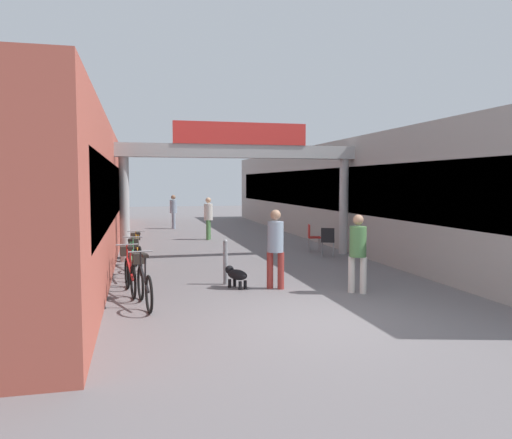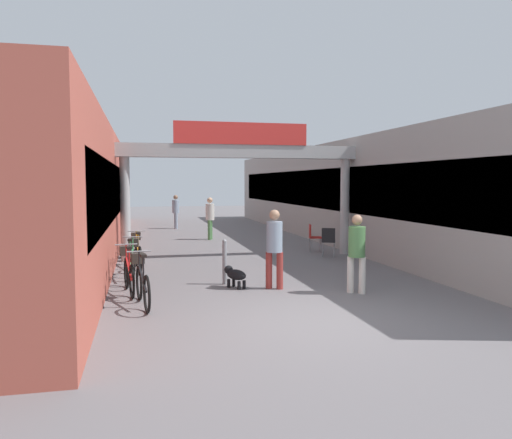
{
  "view_description": "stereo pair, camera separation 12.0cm",
  "coord_description": "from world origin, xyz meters",
  "px_view_note": "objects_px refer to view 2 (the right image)",
  "views": [
    {
      "loc": [
        -3.0,
        -7.58,
        2.26
      ],
      "look_at": [
        0.0,
        4.97,
        1.3
      ],
      "focal_mm": 35.0,
      "sensor_mm": 36.0,
      "label": 1
    },
    {
      "loc": [
        -2.88,
        -7.61,
        2.26
      ],
      "look_at": [
        0.0,
        4.97,
        1.3
      ],
      "focal_mm": 35.0,
      "sensor_mm": 36.0,
      "label": 2
    }
  ],
  "objects_px": {
    "pedestrian_companion": "(357,249)",
    "cafe_chair_black_nearer": "(329,239)",
    "pedestrian_with_dog": "(274,244)",
    "bicycle_red_second": "(128,271)",
    "dog_on_leash": "(235,275)",
    "cafe_chair_red_farther": "(313,235)",
    "bollard_post_metal": "(225,261)",
    "bicycle_green_third": "(132,261)",
    "pedestrian_carrying_crate": "(210,216)",
    "bicycle_orange_farthest": "(138,252)",
    "pedestrian_elderly_walking": "(176,209)",
    "bicycle_black_nearest": "(142,282)"
  },
  "relations": [
    {
      "from": "pedestrian_companion",
      "to": "cafe_chair_black_nearer",
      "type": "distance_m",
      "value": 4.97
    },
    {
      "from": "pedestrian_with_dog",
      "to": "bicycle_red_second",
      "type": "xyz_separation_m",
      "value": [
        -3.02,
        0.32,
        -0.53
      ]
    },
    {
      "from": "bicycle_red_second",
      "to": "dog_on_leash",
      "type": "bearing_deg",
      "value": -1.01
    },
    {
      "from": "cafe_chair_black_nearer",
      "to": "cafe_chair_red_farther",
      "type": "distance_m",
      "value": 1.21
    },
    {
      "from": "bollard_post_metal",
      "to": "bicycle_green_third",
      "type": "bearing_deg",
      "value": 152.08
    },
    {
      "from": "bollard_post_metal",
      "to": "cafe_chair_red_farther",
      "type": "distance_m",
      "value": 5.81
    },
    {
      "from": "pedestrian_carrying_crate",
      "to": "cafe_chair_black_nearer",
      "type": "xyz_separation_m",
      "value": [
        2.88,
        -5.41,
        -0.41
      ]
    },
    {
      "from": "bicycle_red_second",
      "to": "bicycle_orange_farthest",
      "type": "height_order",
      "value": "same"
    },
    {
      "from": "bollard_post_metal",
      "to": "cafe_chair_black_nearer",
      "type": "bearing_deg",
      "value": 41.58
    },
    {
      "from": "pedestrian_carrying_crate",
      "to": "dog_on_leash",
      "type": "bearing_deg",
      "value": -94.35
    },
    {
      "from": "pedestrian_elderly_walking",
      "to": "cafe_chair_red_farther",
      "type": "xyz_separation_m",
      "value": [
        3.82,
        -9.24,
        -0.4
      ]
    },
    {
      "from": "pedestrian_with_dog",
      "to": "pedestrian_carrying_crate",
      "type": "bearing_deg",
      "value": 90.66
    },
    {
      "from": "pedestrian_carrying_crate",
      "to": "pedestrian_elderly_walking",
      "type": "xyz_separation_m",
      "value": [
        -1.01,
        5.03,
        -0.01
      ]
    },
    {
      "from": "pedestrian_elderly_walking",
      "to": "bicycle_orange_farthest",
      "type": "distance_m",
      "value": 11.36
    },
    {
      "from": "dog_on_leash",
      "to": "bicycle_red_second",
      "type": "relative_size",
      "value": 0.38
    },
    {
      "from": "pedestrian_companion",
      "to": "dog_on_leash",
      "type": "bearing_deg",
      "value": 155.22
    },
    {
      "from": "pedestrian_carrying_crate",
      "to": "bollard_post_metal",
      "type": "relative_size",
      "value": 1.66
    },
    {
      "from": "bicycle_black_nearest",
      "to": "bollard_post_metal",
      "type": "xyz_separation_m",
      "value": [
        1.79,
        1.52,
        0.07
      ]
    },
    {
      "from": "bicycle_red_second",
      "to": "cafe_chair_black_nearer",
      "type": "xyz_separation_m",
      "value": [
        5.79,
        3.68,
        0.1
      ]
    },
    {
      "from": "pedestrian_with_dog",
      "to": "cafe_chair_red_farther",
      "type": "height_order",
      "value": "pedestrian_with_dog"
    },
    {
      "from": "bicycle_black_nearest",
      "to": "bollard_post_metal",
      "type": "distance_m",
      "value": 2.35
    },
    {
      "from": "bicycle_orange_farthest",
      "to": "bollard_post_metal",
      "type": "bearing_deg",
      "value": -53.3
    },
    {
      "from": "bicycle_black_nearest",
      "to": "bicycle_orange_farthest",
      "type": "height_order",
      "value": "same"
    },
    {
      "from": "pedestrian_with_dog",
      "to": "cafe_chair_red_farther",
      "type": "xyz_separation_m",
      "value": [
        2.7,
        5.21,
        -0.43
      ]
    },
    {
      "from": "cafe_chair_red_farther",
      "to": "dog_on_leash",
      "type": "bearing_deg",
      "value": -125.43
    },
    {
      "from": "cafe_chair_red_farther",
      "to": "bicycle_red_second",
      "type": "bearing_deg",
      "value": -139.48
    },
    {
      "from": "bicycle_black_nearest",
      "to": "bollard_post_metal",
      "type": "relative_size",
      "value": 1.67
    },
    {
      "from": "bicycle_green_third",
      "to": "bicycle_orange_farthest",
      "type": "bearing_deg",
      "value": 84.89
    },
    {
      "from": "pedestrian_companion",
      "to": "pedestrian_elderly_walking",
      "type": "bearing_deg",
      "value": 99.82
    },
    {
      "from": "pedestrian_with_dog",
      "to": "bicycle_green_third",
      "type": "relative_size",
      "value": 1.0
    },
    {
      "from": "bicycle_red_second",
      "to": "cafe_chair_black_nearer",
      "type": "height_order",
      "value": "bicycle_red_second"
    },
    {
      "from": "pedestrian_with_dog",
      "to": "pedestrian_carrying_crate",
      "type": "xyz_separation_m",
      "value": [
        -0.11,
        9.42,
        -0.01
      ]
    },
    {
      "from": "dog_on_leash",
      "to": "bicycle_orange_farthest",
      "type": "height_order",
      "value": "bicycle_orange_farthest"
    },
    {
      "from": "pedestrian_companion",
      "to": "bicycle_red_second",
      "type": "height_order",
      "value": "pedestrian_companion"
    },
    {
      "from": "dog_on_leash",
      "to": "cafe_chair_red_farther",
      "type": "height_order",
      "value": "cafe_chair_red_farther"
    },
    {
      "from": "pedestrian_elderly_walking",
      "to": "cafe_chair_black_nearer",
      "type": "distance_m",
      "value": 11.15
    },
    {
      "from": "bicycle_red_second",
      "to": "bicycle_green_third",
      "type": "bearing_deg",
      "value": 88.54
    },
    {
      "from": "dog_on_leash",
      "to": "bollard_post_metal",
      "type": "height_order",
      "value": "bollard_post_metal"
    },
    {
      "from": "bicycle_red_second",
      "to": "pedestrian_elderly_walking",
      "type": "bearing_deg",
      "value": 82.33
    },
    {
      "from": "pedestrian_with_dog",
      "to": "pedestrian_companion",
      "type": "bearing_deg",
      "value": -27.52
    },
    {
      "from": "bicycle_orange_farthest",
      "to": "bollard_post_metal",
      "type": "distance_m",
      "value": 3.17
    },
    {
      "from": "pedestrian_with_dog",
      "to": "dog_on_leash",
      "type": "distance_m",
      "value": 1.09
    },
    {
      "from": "dog_on_leash",
      "to": "bicycle_orange_farthest",
      "type": "distance_m",
      "value": 3.6
    },
    {
      "from": "pedestrian_companion",
      "to": "cafe_chair_black_nearer",
      "type": "height_order",
      "value": "pedestrian_companion"
    },
    {
      "from": "bicycle_orange_farthest",
      "to": "cafe_chair_black_nearer",
      "type": "height_order",
      "value": "bicycle_orange_farthest"
    },
    {
      "from": "pedestrian_elderly_walking",
      "to": "bicycle_red_second",
      "type": "relative_size",
      "value": 0.98
    },
    {
      "from": "pedestrian_elderly_walking",
      "to": "pedestrian_with_dog",
      "type": "bearing_deg",
      "value": -85.58
    },
    {
      "from": "pedestrian_companion",
      "to": "pedestrian_carrying_crate",
      "type": "height_order",
      "value": "pedestrian_carrying_crate"
    },
    {
      "from": "bicycle_red_second",
      "to": "bicycle_black_nearest",
      "type": "bearing_deg",
      "value": -76.78
    },
    {
      "from": "bicycle_orange_farthest",
      "to": "bollard_post_metal",
      "type": "relative_size",
      "value": 1.68
    }
  ]
}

